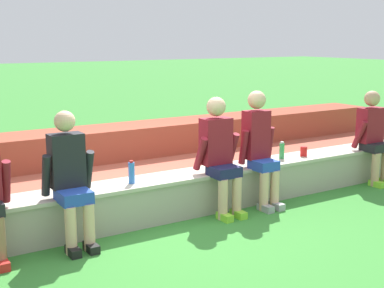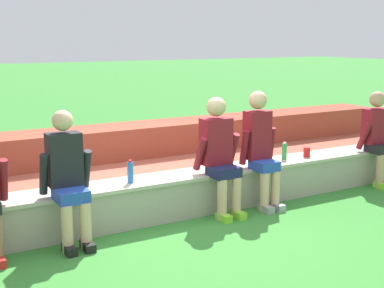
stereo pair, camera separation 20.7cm
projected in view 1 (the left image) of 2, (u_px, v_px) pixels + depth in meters
ground_plane at (177, 222)px, 5.92m from camera, size 80.00×80.00×0.00m
stone_seating_wall at (167, 195)px, 6.06m from camera, size 8.00×0.49×0.48m
brick_bleachers at (122, 166)px, 7.06m from camera, size 9.22×1.39×0.85m
person_left_of_center at (70, 177)px, 5.14m from camera, size 0.51×0.56×1.34m
person_center at (220, 152)px, 6.10m from camera, size 0.53×0.55×1.36m
person_right_of_center at (260, 146)px, 6.40m from camera, size 0.48×0.54×1.41m
person_far_right at (373, 134)px, 7.42m from camera, size 0.55×0.48×1.31m
water_bottle_center_gap at (282, 151)px, 6.91m from camera, size 0.07×0.07×0.23m
water_bottle_mid_left at (132, 173)px, 5.73m from camera, size 0.07×0.07×0.25m
plastic_cup_right_end at (304, 151)px, 7.07m from camera, size 0.09×0.09×0.13m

